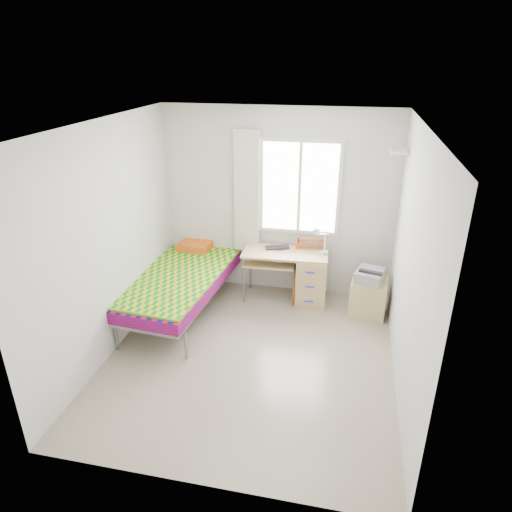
{
  "coord_description": "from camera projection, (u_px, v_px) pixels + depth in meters",
  "views": [
    {
      "loc": [
        0.96,
        -4.22,
        3.21
      ],
      "look_at": [
        -0.05,
        0.55,
        1.03
      ],
      "focal_mm": 32.0,
      "sensor_mm": 36.0,
      "label": 1
    }
  ],
  "objects": [
    {
      "name": "chair",
      "position": [
        310.0,
        267.0,
        6.28
      ],
      "size": [
        0.45,
        0.45,
        0.9
      ],
      "rotation": [
        0.0,
        0.0,
        0.17
      ],
      "color": "maroon",
      "rests_on": "floor"
    },
    {
      "name": "ceiling",
      "position": [
        249.0,
        125.0,
        4.2
      ],
      "size": [
        3.5,
        3.5,
        0.0
      ],
      "primitive_type": "plane",
      "rotation": [
        3.14,
        0.0,
        0.0
      ],
      "color": "white",
      "rests_on": "wall_back"
    },
    {
      "name": "wall_left",
      "position": [
        108.0,
        242.0,
        5.03
      ],
      "size": [
        0.0,
        3.5,
        3.5
      ],
      "primitive_type": "plane",
      "rotation": [
        1.57,
        0.0,
        1.57
      ],
      "color": "silver",
      "rests_on": "ground"
    },
    {
      "name": "printer",
      "position": [
        370.0,
        275.0,
        5.87
      ],
      "size": [
        0.42,
        0.45,
        0.16
      ],
      "rotation": [
        0.0,
        0.0,
        -0.27
      ],
      "color": "gray",
      "rests_on": "cabinet"
    },
    {
      "name": "wall_right",
      "position": [
        410.0,
        267.0,
        4.42
      ],
      "size": [
        0.0,
        3.5,
        3.5
      ],
      "primitive_type": "plane",
      "rotation": [
        1.57,
        0.0,
        -1.57
      ],
      "color": "silver",
      "rests_on": "ground"
    },
    {
      "name": "pen_cup",
      "position": [
        298.0,
        245.0,
        6.3
      ],
      "size": [
        0.09,
        0.09,
        0.09
      ],
      "primitive_type": "cylinder",
      "rotation": [
        0.0,
        0.0,
        0.38
      ],
      "color": "orange",
      "rests_on": "desk"
    },
    {
      "name": "floating_shelf",
      "position": [
        399.0,
        151.0,
        5.35
      ],
      "size": [
        0.2,
        0.32,
        0.03
      ],
      "primitive_type": "cube",
      "color": "white",
      "rests_on": "wall_right"
    },
    {
      "name": "desk",
      "position": [
        306.0,
        276.0,
        6.29
      ],
      "size": [
        1.18,
        0.58,
        0.72
      ],
      "rotation": [
        0.0,
        0.0,
        0.04
      ],
      "color": "tan",
      "rests_on": "floor"
    },
    {
      "name": "task_lamp",
      "position": [
        320.0,
        239.0,
        5.96
      ],
      "size": [
        0.23,
        0.32,
        0.41
      ],
      "rotation": [
        0.0,
        0.0,
        0.18
      ],
      "color": "white",
      "rests_on": "desk"
    },
    {
      "name": "laptop",
      "position": [
        278.0,
        249.0,
        6.28
      ],
      "size": [
        0.38,
        0.31,
        0.03
      ],
      "primitive_type": "imported",
      "rotation": [
        0.0,
        0.0,
        0.32
      ],
      "color": "black",
      "rests_on": "desk"
    },
    {
      "name": "wall_back",
      "position": [
        278.0,
        204.0,
        6.29
      ],
      "size": [
        3.2,
        0.0,
        3.2
      ],
      "primitive_type": "plane",
      "rotation": [
        1.57,
        0.0,
        0.0
      ],
      "color": "silver",
      "rests_on": "ground"
    },
    {
      "name": "floor",
      "position": [
        250.0,
        357.0,
        5.26
      ],
      "size": [
        3.5,
        3.5,
        0.0
      ],
      "primitive_type": "plane",
      "color": "#BCAD93",
      "rests_on": "ground"
    },
    {
      "name": "window",
      "position": [
        300.0,
        188.0,
        6.11
      ],
      "size": [
        1.1,
        0.04,
        1.3
      ],
      "color": "white",
      "rests_on": "wall_back"
    },
    {
      "name": "curtain",
      "position": [
        247.0,
        193.0,
        6.24
      ],
      "size": [
        0.35,
        0.05,
        1.7
      ],
      "primitive_type": "cube",
      "color": "beige",
      "rests_on": "wall_back"
    },
    {
      "name": "cabinet",
      "position": [
        368.0,
        297.0,
        6.02
      ],
      "size": [
        0.5,
        0.45,
        0.5
      ],
      "rotation": [
        0.0,
        0.0,
        -0.09
      ],
      "color": "tan",
      "rests_on": "floor"
    },
    {
      "name": "bed",
      "position": [
        182.0,
        277.0,
        6.08
      ],
      "size": [
        1.23,
        2.31,
        0.97
      ],
      "rotation": [
        0.0,
        0.0,
        -0.09
      ],
      "color": "gray",
      "rests_on": "floor"
    },
    {
      "name": "book",
      "position": [
        274.0,
        259.0,
        6.33
      ],
      "size": [
        0.15,
        0.21,
        0.02
      ],
      "primitive_type": "imported",
      "rotation": [
        0.0,
        0.0,
        -0.04
      ],
      "color": "gray",
      "rests_on": "desk"
    }
  ]
}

